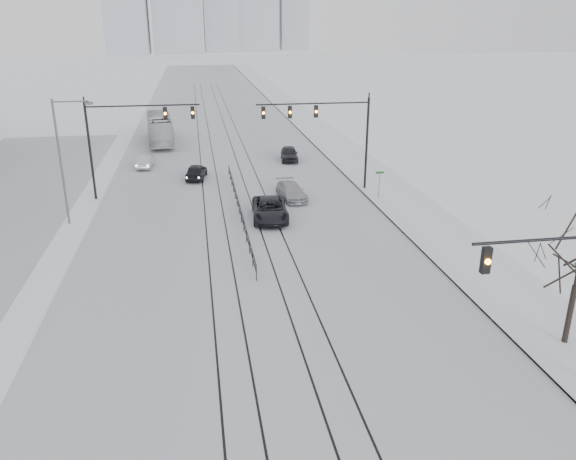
% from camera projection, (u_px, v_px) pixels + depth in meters
% --- Properties ---
extents(road, '(22.00, 260.00, 0.02)m').
position_uv_depth(road, '(220.00, 139.00, 70.91)').
color(road, silver).
rests_on(road, ground).
extents(sidewalk_east, '(5.00, 260.00, 0.16)m').
position_uv_depth(sidewalk_east, '(324.00, 135.00, 72.96)').
color(sidewalk_east, silver).
rests_on(sidewalk_east, ground).
extents(curb, '(0.10, 260.00, 0.12)m').
position_uv_depth(curb, '(305.00, 136.00, 72.59)').
color(curb, gray).
rests_on(curb, ground).
extents(tram_rails, '(5.30, 180.00, 0.01)m').
position_uv_depth(tram_rails, '(230.00, 180.00, 52.42)').
color(tram_rails, black).
rests_on(tram_rails, ground).
extents(traffic_mast_near, '(6.10, 0.37, 7.00)m').
position_uv_depth(traffic_mast_near, '(575.00, 288.00, 21.05)').
color(traffic_mast_near, black).
rests_on(traffic_mast_near, ground).
extents(traffic_mast_ne, '(9.60, 0.37, 8.00)m').
position_uv_depth(traffic_mast_ne, '(329.00, 125.00, 47.04)').
color(traffic_mast_ne, black).
rests_on(traffic_mast_ne, ground).
extents(traffic_mast_nw, '(9.10, 0.37, 8.00)m').
position_uv_depth(traffic_mast_nw, '(126.00, 131.00, 45.47)').
color(traffic_mast_nw, black).
rests_on(traffic_mast_nw, ground).
extents(street_light_west, '(2.73, 0.25, 9.00)m').
position_uv_depth(street_light_west, '(64.00, 154.00, 39.49)').
color(street_light_west, '#595B60').
rests_on(street_light_west, ground).
extents(median_fence, '(0.06, 24.00, 1.00)m').
position_uv_depth(median_fence, '(239.00, 208.00, 42.99)').
color(median_fence, black).
rests_on(median_fence, ground).
extents(street_sign, '(0.70, 0.06, 2.40)m').
position_uv_depth(street_sign, '(379.00, 181.00, 46.28)').
color(street_sign, '#595B60').
rests_on(street_sign, ground).
extents(sedan_sb_inner, '(2.34, 4.41, 1.43)m').
position_uv_depth(sedan_sb_inner, '(196.00, 172.00, 52.63)').
color(sedan_sb_inner, black).
rests_on(sedan_sb_inner, ground).
extents(sedan_sb_outer, '(1.74, 4.19, 1.35)m').
position_uv_depth(sedan_sb_outer, '(145.00, 161.00, 56.82)').
color(sedan_sb_outer, '#A8ACB0').
rests_on(sedan_sb_outer, ground).
extents(sedan_nb_front, '(2.97, 5.72, 1.54)m').
position_uv_depth(sedan_nb_front, '(270.00, 209.00, 41.87)').
color(sedan_nb_front, black).
rests_on(sedan_nb_front, ground).
extents(sedan_nb_right, '(2.38, 4.72, 1.31)m').
position_uv_depth(sedan_nb_right, '(292.00, 192.00, 46.66)').
color(sedan_nb_right, '#A0A1A8').
rests_on(sedan_nb_right, ground).
extents(sedan_nb_far, '(2.21, 4.48, 1.47)m').
position_uv_depth(sedan_nb_far, '(289.00, 154.00, 59.65)').
color(sedan_nb_far, black).
rests_on(sedan_nb_far, ground).
extents(box_truck, '(3.77, 12.23, 3.35)m').
position_uv_depth(box_truck, '(160.00, 129.00, 68.09)').
color(box_truck, '#B9BABD').
rests_on(box_truck, ground).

